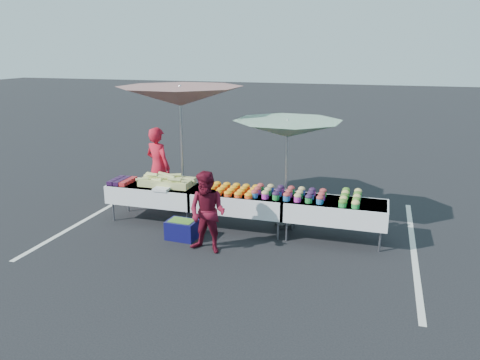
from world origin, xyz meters
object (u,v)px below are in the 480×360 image
(umbrella_right, at_px, (288,130))
(storage_bin, at_px, (182,229))
(table_center, at_px, (240,201))
(customer, at_px, (207,213))
(vendor, at_px, (158,167))
(table_right, at_px, (335,210))
(umbrella_left, at_px, (180,97))
(table_left, at_px, (155,193))

(umbrella_right, xyz_separation_m, storage_bin, (-1.69, -1.20, -1.75))
(table_center, relative_size, customer, 1.30)
(vendor, distance_m, customer, 2.79)
(table_right, distance_m, umbrella_right, 1.74)
(customer, bearing_deg, table_right, 38.13)
(table_center, bearing_deg, customer, -101.26)
(customer, bearing_deg, table_center, 87.37)
(customer, distance_m, storage_bin, 0.94)
(customer, bearing_deg, vendor, 142.37)
(umbrella_left, height_order, umbrella_right, umbrella_left)
(vendor, bearing_deg, umbrella_right, -167.85)
(table_left, bearing_deg, umbrella_left, 71.02)
(vendor, bearing_deg, customer, 153.89)
(table_right, bearing_deg, customer, -150.50)
(table_center, xyz_separation_m, storage_bin, (-0.89, -0.75, -0.40))
(table_center, distance_m, umbrella_right, 1.63)
(vendor, xyz_separation_m, storage_bin, (1.26, -1.61, -0.70))
(umbrella_right, bearing_deg, table_center, -150.83)
(umbrella_right, bearing_deg, table_right, -24.07)
(table_center, bearing_deg, umbrella_left, 152.96)
(vendor, bearing_deg, table_left, 132.32)
(customer, relative_size, umbrella_right, 0.54)
(umbrella_left, xyz_separation_m, umbrella_right, (2.33, -0.33, -0.51))
(table_center, bearing_deg, table_right, 0.00)
(umbrella_left, bearing_deg, table_right, -13.20)
(vendor, relative_size, storage_bin, 3.12)
(table_center, xyz_separation_m, umbrella_right, (0.80, 0.45, 1.35))
(table_right, xyz_separation_m, umbrella_right, (-1.00, 0.45, 1.35))
(table_left, height_order, umbrella_right, umbrella_right)
(table_center, relative_size, storage_bin, 3.27)
(storage_bin, bearing_deg, table_right, 18.75)
(table_left, height_order, customer, customer)
(table_left, bearing_deg, storage_bin, -39.64)
(table_left, xyz_separation_m, storage_bin, (0.91, -0.75, -0.40))
(vendor, xyz_separation_m, customer, (1.92, -2.01, -0.17))
(customer, relative_size, storage_bin, 2.51)
(umbrella_right, bearing_deg, table_left, -170.25)
(umbrella_left, distance_m, umbrella_right, 2.41)
(umbrella_left, xyz_separation_m, storage_bin, (0.64, -1.53, -2.25))
(umbrella_left, relative_size, storage_bin, 5.98)
(table_left, relative_size, storage_bin, 3.27)
(storage_bin, bearing_deg, umbrella_left, 115.77)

